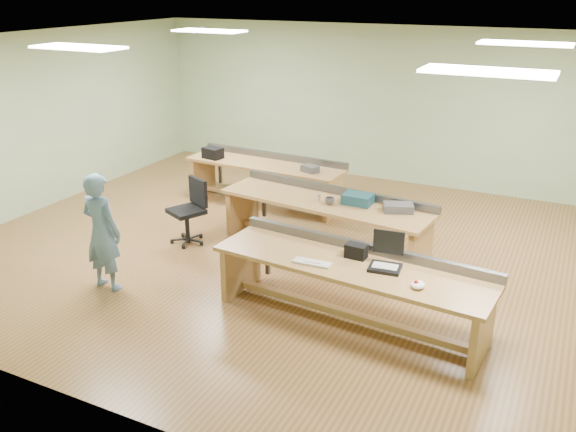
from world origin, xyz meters
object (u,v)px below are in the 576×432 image
Objects in this scene: workbench_mid at (326,212)px; parts_bin_grey at (398,208)px; camera_bag at (356,251)px; parts_bin_teal at (358,199)px; workbench_back at (265,173)px; task_chair at (190,220)px; drinks_can at (318,198)px; mug at (330,201)px; laptop_base at (385,268)px; workbench_front at (351,277)px; person at (102,232)px.

workbench_mid is 8.12× the size of parts_bin_grey.
camera_bag is 1.84m from parts_bin_teal.
task_chair is (-0.20, -2.06, -0.20)m from workbench_back.
drinks_can is at bearing 128.91° from camera_bag.
parts_bin_grey reaches higher than mug.
camera_bag is 3.20m from task_chair.
camera_bag is 1.70m from parts_bin_grey.
task_chair reaches higher than workbench_mid.
drinks_can reaches higher than mug.
parts_bin_teal is (2.40, 0.79, 0.46)m from task_chair.
workbench_front is at bearing 172.67° from laptop_base.
mug is (-1.36, 1.68, 0.03)m from laptop_base.
camera_bag is at bearing 97.85° from workbench_front.
person is at bearing -163.91° from workbench_front.
drinks_can is (-0.19, 0.03, 0.01)m from mug.
task_chair is at bearing -161.87° from parts_bin_teal.
laptop_base is at bearing -61.78° from parts_bin_teal.
drinks_can is (1.86, 0.60, 0.45)m from task_chair.
parts_bin_grey is at bearing -138.09° from person.
person is 3.78× the size of parts_bin_teal.
mug is 0.19m from drinks_can.
mug is at bearing -148.88° from parts_bin_teal.
parts_bin_teal is (-0.62, 1.89, 0.26)m from workbench_front.
parts_bin_grey is (1.08, 0.02, 0.24)m from workbench_mid.
mug is (2.05, 0.57, 0.44)m from task_chair.
workbench_front reaches higher than mug.
parts_bin_teal is 0.57m from drinks_can.
laptop_base is at bearing -166.40° from person.
task_chair is at bearing 164.76° from camera_bag.
person is (-0.32, -3.78, 0.22)m from workbench_back.
laptop_base is at bearing -18.58° from camera_bag.
workbench_back is 3.12m from parts_bin_grey.
task_chair reaches higher than camera_bag.
drinks_can reaches higher than parts_bin_grey.
camera_bag reaches higher than drinks_can.
workbench_front is 1.01× the size of workbench_mid.
task_chair is at bearing 164.96° from workbench_front.
camera_bag reaches higher than parts_bin_teal.
workbench_front is 4.24m from workbench_back.
parts_bin_grey is at bearing -3.97° from parts_bin_teal.
mug reaches higher than laptop_base.
workbench_front is 8.21× the size of parts_bin_grey.
person is (-3.14, -0.62, 0.22)m from workbench_front.
camera_bag is 0.59× the size of parts_bin_teal.
drinks_can is at bearing -172.94° from parts_bin_grey.
person reaches higher than mug.
person is 12.91× the size of drinks_can.
mug is (-0.97, 1.68, 0.24)m from workbench_front.
task_chair is (-3.01, 0.95, -0.47)m from camera_bag.
laptop_base is (3.53, 0.61, -0.01)m from person.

